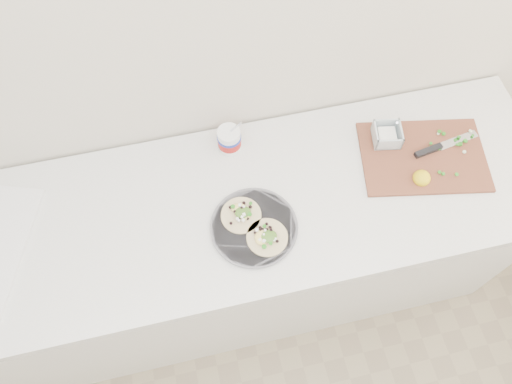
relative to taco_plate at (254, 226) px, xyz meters
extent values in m
cube|color=beige|center=(-0.14, 0.41, 0.38)|extent=(3.50, 0.05, 2.60)
cube|color=silver|center=(-0.14, 0.11, -0.49)|extent=(2.40, 0.62, 0.86)
cube|color=silver|center=(-0.14, 0.09, -0.04)|extent=(2.44, 0.66, 0.04)
cylinder|color=#5C5B62|center=(0.00, 0.00, -0.01)|extent=(0.28, 0.28, 0.01)
cylinder|color=#5C5B62|center=(0.00, 0.00, -0.01)|extent=(0.29, 0.29, 0.00)
cylinder|color=white|center=(-0.01, 0.33, 0.03)|extent=(0.08, 0.08, 0.10)
cylinder|color=#A91612|center=(-0.01, 0.33, 0.03)|extent=(0.08, 0.08, 0.04)
cylinder|color=#192D99|center=(-0.01, 0.33, 0.05)|extent=(0.08, 0.08, 0.01)
cube|color=brown|center=(0.65, 0.13, -0.01)|extent=(0.49, 0.38, 0.01)
cube|color=white|center=(0.54, 0.23, 0.01)|extent=(0.06, 0.06, 0.03)
ellipsoid|color=yellow|center=(0.60, 0.05, 0.01)|extent=(0.06, 0.06, 0.05)
cube|color=silver|center=(0.79, 0.17, 0.00)|extent=(0.17, 0.06, 0.00)
cube|color=black|center=(0.67, 0.14, 0.00)|extent=(0.11, 0.04, 0.02)
camera|label=1|loc=(-0.14, -0.65, 1.50)|focal=35.00mm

